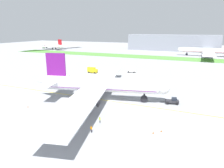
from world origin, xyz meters
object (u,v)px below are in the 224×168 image
object	(u,v)px
traffic_cone_starboard_wing	(161,131)
traffic_cone_port_wing	(28,106)
parked_airliner_far_left	(53,46)
pushback_tug	(172,101)
parked_airliner_far_centre	(207,51)
ground_crew_wingwalker_starboard	(91,128)
traffic_cone_near_nose	(153,132)
service_truck_fuel_bowser	(132,70)
ground_crew_marshaller_front	(100,119)
service_truck_baggage_loader	(92,70)
ground_crew_wingwalker_port	(88,97)
airliner_foreground	(100,85)

from	to	relation	value
traffic_cone_starboard_wing	traffic_cone_port_wing	bearing A→B (deg)	-179.04
traffic_cone_starboard_wing	parked_airliner_far_left	world-z (taller)	parked_airliner_far_left
pushback_tug	parked_airliner_far_centre	bearing A→B (deg)	85.26
pushback_tug	ground_crew_wingwalker_starboard	world-z (taller)	pushback_tug
traffic_cone_near_nose	service_truck_fuel_bowser	size ratio (longest dim) A/B	0.11
ground_crew_marshaller_front	service_truck_baggage_loader	world-z (taller)	service_truck_baggage_loader
parked_airliner_far_centre	traffic_cone_starboard_wing	bearing A→B (deg)	-94.04
ground_crew_wingwalker_starboard	traffic_cone_port_wing	world-z (taller)	ground_crew_wingwalker_starboard
service_truck_fuel_bowser	parked_airliner_far_centre	world-z (taller)	parked_airliner_far_centre
ground_crew_wingwalker_starboard	traffic_cone_starboard_wing	size ratio (longest dim) A/B	3.05
ground_crew_wingwalker_starboard	parked_airliner_far_left	bearing A→B (deg)	131.35
ground_crew_wingwalker_port	pushback_tug	bearing A→B (deg)	16.58
service_truck_baggage_loader	parked_airliner_far_centre	xyz separation A→B (m)	(60.39, 106.01, 3.37)
airliner_foreground	traffic_cone_port_wing	world-z (taller)	airliner_foreground
pushback_tug	ground_crew_wingwalker_port	distance (m)	28.71
ground_crew_wingwalker_port	traffic_cone_starboard_wing	xyz separation A→B (m)	(27.76, -12.79, -0.74)
service_truck_fuel_bowser	ground_crew_wingwalker_port	bearing A→B (deg)	-88.84
airliner_foreground	ground_crew_marshaller_front	xyz separation A→B (m)	(8.39, -16.57, -4.45)
ground_crew_wingwalker_port	traffic_cone_starboard_wing	bearing A→B (deg)	-24.73
traffic_cone_port_wing	parked_airliner_far_centre	size ratio (longest dim) A/B	0.01
ground_crew_marshaller_front	traffic_cone_near_nose	distance (m)	14.35
pushback_tug	traffic_cone_near_nose	xyz separation A→B (m)	(-1.37, -22.61, -0.70)
ground_crew_wingwalker_port	traffic_cone_near_nose	size ratio (longest dim) A/B	2.91
ground_crew_wingwalker_starboard	service_truck_baggage_loader	world-z (taller)	service_truck_baggage_loader
traffic_cone_starboard_wing	service_truck_baggage_loader	bearing A→B (deg)	132.05
airliner_foreground	pushback_tug	world-z (taller)	airliner_foreground
ground_crew_marshaller_front	service_truck_fuel_bowser	world-z (taller)	service_truck_fuel_bowser
ground_crew_marshaller_front	ground_crew_wingwalker_starboard	distance (m)	5.60
airliner_foreground	ground_crew_wingwalker_port	world-z (taller)	airliner_foreground
airliner_foreground	parked_airliner_far_centre	world-z (taller)	airliner_foreground
ground_crew_wingwalker_port	service_truck_fuel_bowser	bearing A→B (deg)	91.16
traffic_cone_near_nose	traffic_cone_starboard_wing	world-z (taller)	same
ground_crew_marshaller_front	traffic_cone_port_wing	size ratio (longest dim) A/B	2.91
traffic_cone_port_wing	ground_crew_wingwalker_port	bearing A→B (deg)	43.16
traffic_cone_starboard_wing	service_truck_baggage_loader	size ratio (longest dim) A/B	0.10
traffic_cone_near_nose	traffic_cone_starboard_wing	distance (m)	2.30
traffic_cone_near_nose	service_truck_fuel_bowser	bearing A→B (deg)	112.34
ground_crew_wingwalker_starboard	parked_airliner_far_left	xyz separation A→B (m)	(-147.00, 167.03, 3.18)
ground_crew_marshaller_front	traffic_cone_near_nose	bearing A→B (deg)	-0.32
traffic_cone_port_wing	parked_airliner_far_left	bearing A→B (deg)	126.83
airliner_foreground	traffic_cone_port_wing	xyz separation A→B (m)	(-17.82, -15.72, -5.20)
ground_crew_wingwalker_starboard	parked_airliner_far_left	size ratio (longest dim) A/B	0.02
ground_crew_wingwalker_port	traffic_cone_starboard_wing	distance (m)	30.57
ground_crew_wingwalker_starboard	service_truck_fuel_bowser	xyz separation A→B (m)	(-13.37, 71.65, 0.52)
traffic_cone_port_wing	parked_airliner_far_centre	bearing A→B (deg)	71.64
pushback_tug	parked_airliner_far_left	bearing A→B (deg)	139.42
ground_crew_wingwalker_port	traffic_cone_starboard_wing	world-z (taller)	ground_crew_wingwalker_port
traffic_cone_starboard_wing	service_truck_fuel_bowser	xyz separation A→B (m)	(-28.80, 64.52, 1.31)
ground_crew_marshaller_front	traffic_cone_port_wing	distance (m)	26.23
ground_crew_wingwalker_port	traffic_cone_near_nose	distance (m)	29.86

